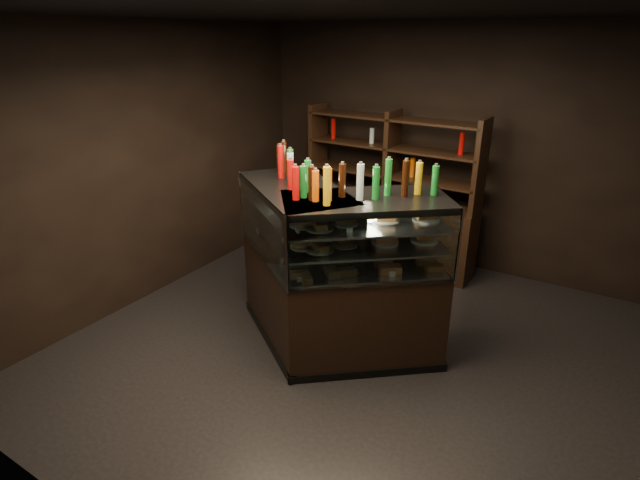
% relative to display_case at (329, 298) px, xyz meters
% --- Properties ---
extents(ground, '(5.00, 5.00, 0.00)m').
position_rel_display_case_xyz_m(ground, '(0.17, 0.04, -0.52)').
color(ground, black).
rests_on(ground, ground).
extents(room_shell, '(5.02, 5.02, 3.01)m').
position_rel_display_case_xyz_m(room_shell, '(0.17, 0.04, 1.42)').
color(room_shell, black).
rests_on(room_shell, ground).
extents(display_case, '(2.29, 1.48, 1.58)m').
position_rel_display_case_xyz_m(display_case, '(0.00, 0.00, 0.00)').
color(display_case, black).
rests_on(display_case, ground).
extents(food_display, '(1.87, 0.95, 0.48)m').
position_rel_display_case_xyz_m(food_display, '(0.00, -0.00, 0.69)').
color(food_display, '#B16C3F').
rests_on(food_display, display_case).
extents(bottles_top, '(1.69, 0.81, 0.30)m').
position_rel_display_case_xyz_m(bottles_top, '(-0.00, 0.00, 1.19)').
color(bottles_top, silver).
rests_on(bottles_top, display_case).
extents(potted_conifer, '(0.31, 0.31, 0.66)m').
position_rel_display_case_xyz_m(potted_conifer, '(0.68, 0.36, -0.15)').
color(potted_conifer, black).
rests_on(potted_conifer, ground).
extents(back_shelving, '(2.30, 0.52, 2.00)m').
position_rel_display_case_xyz_m(back_shelving, '(-0.35, 2.09, 0.08)').
color(back_shelving, black).
rests_on(back_shelving, ground).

